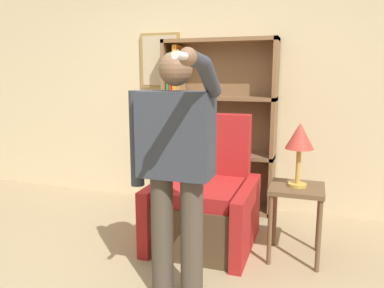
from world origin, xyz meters
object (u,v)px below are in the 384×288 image
object	(u,v)px
side_table	(296,200)
table_lamp	(300,139)
bookcase	(208,128)
person_standing	(175,162)
armchair	(206,204)

from	to	relation	value
side_table	table_lamp	distance (m)	0.50
bookcase	person_standing	size ratio (longest dim) A/B	1.14
person_standing	table_lamp	world-z (taller)	person_standing
armchair	side_table	bearing A→B (deg)	-5.62
armchair	person_standing	distance (m)	1.10
bookcase	person_standing	xyz separation A→B (m)	(0.30, -1.81, 0.04)
armchair	person_standing	world-z (taller)	person_standing
armchair	person_standing	xyz separation A→B (m)	(0.06, -0.92, 0.59)
person_standing	table_lamp	xyz separation A→B (m)	(0.73, 0.85, 0.05)
bookcase	side_table	world-z (taller)	bookcase
bookcase	table_lamp	world-z (taller)	bookcase
side_table	table_lamp	world-z (taller)	table_lamp
armchair	person_standing	bearing A→B (deg)	-86.03
side_table	armchair	bearing A→B (deg)	174.38
armchair	table_lamp	world-z (taller)	armchair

